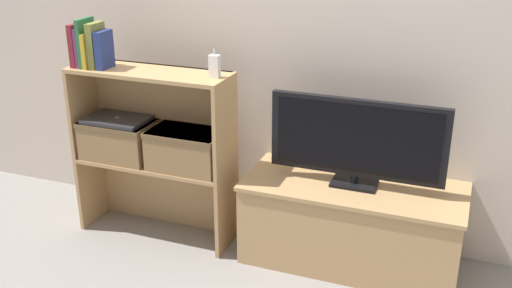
{
  "coord_description": "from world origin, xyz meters",
  "views": [
    {
      "loc": [
        0.98,
        -2.41,
        1.69
      ],
      "look_at": [
        0.0,
        0.14,
        0.61
      ],
      "focal_mm": 42.0,
      "sensor_mm": 36.0,
      "label": 1
    }
  ],
  "objects_px": {
    "tv_stand": "(351,223)",
    "storage_basket_left": "(119,138)",
    "tv": "(357,140)",
    "storage_basket_right": "(187,148)",
    "book_navy": "(104,50)",
    "book_forest": "(86,43)",
    "book_mustard": "(91,50)",
    "book_maroon": "(78,45)",
    "baby_monitor": "(215,66)",
    "book_plum": "(83,47)",
    "laptop": "(117,120)",
    "book_olive": "(96,45)"
  },
  "relations": [
    {
      "from": "tv_stand",
      "to": "storage_basket_left",
      "type": "height_order",
      "value": "storage_basket_left"
    },
    {
      "from": "tv",
      "to": "storage_basket_right",
      "type": "xyz_separation_m",
      "value": [
        -0.85,
        -0.1,
        -0.13
      ]
    },
    {
      "from": "storage_basket_right",
      "to": "book_navy",
      "type": "bearing_deg",
      "value": -176.67
    },
    {
      "from": "book_forest",
      "to": "book_mustard",
      "type": "bearing_deg",
      "value": 0.0
    },
    {
      "from": "tv_stand",
      "to": "book_navy",
      "type": "height_order",
      "value": "book_navy"
    },
    {
      "from": "tv",
      "to": "book_maroon",
      "type": "bearing_deg",
      "value": -174.89
    },
    {
      "from": "baby_monitor",
      "to": "storage_basket_right",
      "type": "distance_m",
      "value": 0.47
    },
    {
      "from": "storage_basket_right",
      "to": "book_plum",
      "type": "bearing_deg",
      "value": -177.44
    },
    {
      "from": "book_mustard",
      "to": "laptop",
      "type": "relative_size",
      "value": 0.55
    },
    {
      "from": "tv",
      "to": "book_forest",
      "type": "distance_m",
      "value": 1.45
    },
    {
      "from": "tv_stand",
      "to": "book_plum",
      "type": "relative_size",
      "value": 5.38
    },
    {
      "from": "book_navy",
      "to": "laptop",
      "type": "xyz_separation_m",
      "value": [
        0.02,
        0.02,
        -0.38
      ]
    },
    {
      "from": "book_maroon",
      "to": "laptop",
      "type": "relative_size",
      "value": 0.67
    },
    {
      "from": "book_forest",
      "to": "laptop",
      "type": "height_order",
      "value": "book_forest"
    },
    {
      "from": "book_maroon",
      "to": "book_forest",
      "type": "xyz_separation_m",
      "value": [
        0.05,
        -0.0,
        0.01
      ]
    },
    {
      "from": "tv",
      "to": "book_plum",
      "type": "height_order",
      "value": "book_plum"
    },
    {
      "from": "book_forest",
      "to": "baby_monitor",
      "type": "height_order",
      "value": "book_forest"
    },
    {
      "from": "tv_stand",
      "to": "book_olive",
      "type": "xyz_separation_m",
      "value": [
        -1.33,
        -0.13,
        0.83
      ]
    },
    {
      "from": "baby_monitor",
      "to": "storage_basket_left",
      "type": "distance_m",
      "value": 0.72
    },
    {
      "from": "book_olive",
      "to": "book_mustard",
      "type": "bearing_deg",
      "value": 180.0
    },
    {
      "from": "tv",
      "to": "book_plum",
      "type": "bearing_deg",
      "value": -174.79
    },
    {
      "from": "tv_stand",
      "to": "book_maroon",
      "type": "distance_m",
      "value": 1.66
    },
    {
      "from": "book_navy",
      "to": "book_forest",
      "type": "bearing_deg",
      "value": -180.0
    },
    {
      "from": "book_navy",
      "to": "storage_basket_right",
      "type": "bearing_deg",
      "value": 3.33
    },
    {
      "from": "book_olive",
      "to": "storage_basket_left",
      "type": "xyz_separation_m",
      "value": [
        0.07,
        0.02,
        -0.5
      ]
    },
    {
      "from": "tv_stand",
      "to": "storage_basket_left",
      "type": "distance_m",
      "value": 1.31
    },
    {
      "from": "baby_monitor",
      "to": "storage_basket_right",
      "type": "bearing_deg",
      "value": -174.76
    },
    {
      "from": "tv_stand",
      "to": "storage_basket_left",
      "type": "xyz_separation_m",
      "value": [
        -1.26,
        -0.11,
        0.32
      ]
    },
    {
      "from": "tv",
      "to": "book_plum",
      "type": "distance_m",
      "value": 1.46
    },
    {
      "from": "book_forest",
      "to": "book_mustard",
      "type": "distance_m",
      "value": 0.04
    },
    {
      "from": "book_mustard",
      "to": "storage_basket_left",
      "type": "distance_m",
      "value": 0.49
    },
    {
      "from": "tv",
      "to": "baby_monitor",
      "type": "height_order",
      "value": "baby_monitor"
    },
    {
      "from": "tv",
      "to": "storage_basket_right",
      "type": "height_order",
      "value": "tv"
    },
    {
      "from": "book_maroon",
      "to": "book_olive",
      "type": "height_order",
      "value": "book_olive"
    },
    {
      "from": "tv_stand",
      "to": "book_mustard",
      "type": "xyz_separation_m",
      "value": [
        -1.36,
        -0.13,
        0.8
      ]
    },
    {
      "from": "tv",
      "to": "book_plum",
      "type": "relative_size",
      "value": 4.22
    },
    {
      "from": "book_mustard",
      "to": "storage_basket_left",
      "type": "relative_size",
      "value": 0.46
    },
    {
      "from": "laptop",
      "to": "storage_basket_right",
      "type": "bearing_deg",
      "value": 0.0
    },
    {
      "from": "book_plum",
      "to": "storage_basket_right",
      "type": "xyz_separation_m",
      "value": [
        0.56,
        0.02,
        -0.49
      ]
    },
    {
      "from": "book_navy",
      "to": "storage_basket_left",
      "type": "distance_m",
      "value": 0.48
    },
    {
      "from": "tv_stand",
      "to": "book_olive",
      "type": "relative_size",
      "value": 4.69
    },
    {
      "from": "storage_basket_left",
      "to": "storage_basket_right",
      "type": "bearing_deg",
      "value": 0.0
    },
    {
      "from": "book_maroon",
      "to": "book_forest",
      "type": "relative_size",
      "value": 0.88
    },
    {
      "from": "tv",
      "to": "baby_monitor",
      "type": "distance_m",
      "value": 0.77
    },
    {
      "from": "book_plum",
      "to": "laptop",
      "type": "xyz_separation_m",
      "value": [
        0.15,
        0.02,
        -0.38
      ]
    },
    {
      "from": "baby_monitor",
      "to": "book_maroon",
      "type": "bearing_deg",
      "value": -176.95
    },
    {
      "from": "book_navy",
      "to": "tv_stand",
      "type": "bearing_deg",
      "value": 5.8
    },
    {
      "from": "book_mustard",
      "to": "storage_basket_left",
      "type": "xyz_separation_m",
      "value": [
        0.1,
        0.02,
        -0.47
      ]
    },
    {
      "from": "book_olive",
      "to": "laptop",
      "type": "distance_m",
      "value": 0.4
    },
    {
      "from": "tv_stand",
      "to": "tv",
      "type": "xyz_separation_m",
      "value": [
        0.0,
        -0.0,
        0.45
      ]
    }
  ]
}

